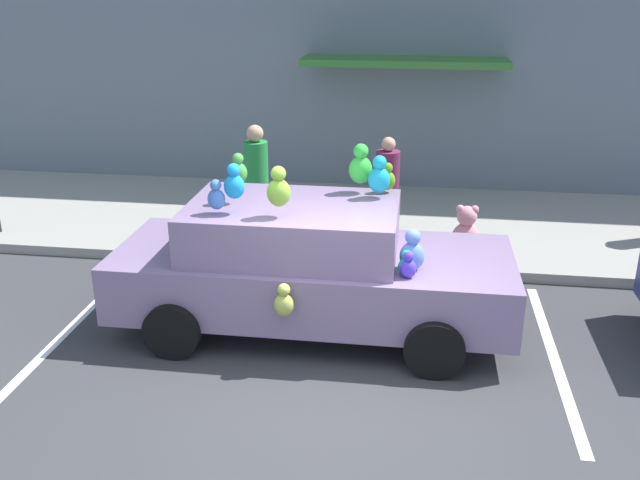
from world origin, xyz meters
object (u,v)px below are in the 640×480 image
object	(u,v)px
teddy_bear_on_sidewalk	(466,233)
pedestrian_walking_past	(387,199)
plush_covered_car	(308,265)
pedestrian_by_lamp	(257,187)

from	to	relation	value
teddy_bear_on_sidewalk	pedestrian_walking_past	bearing A→B (deg)	173.60
plush_covered_car	pedestrian_walking_past	xyz separation A→B (m)	(0.78, 2.33, 0.12)
pedestrian_walking_past	pedestrian_by_lamp	bearing A→B (deg)	173.83
pedestrian_walking_past	plush_covered_car	bearing A→B (deg)	-108.55
plush_covered_car	teddy_bear_on_sidewalk	xyz separation A→B (m)	(1.94, 2.20, -0.30)
plush_covered_car	pedestrian_walking_past	distance (m)	2.46
plush_covered_car	pedestrian_by_lamp	world-z (taller)	plush_covered_car
teddy_bear_on_sidewalk	pedestrian_by_lamp	distance (m)	3.19
teddy_bear_on_sidewalk	pedestrian_walking_past	size ratio (longest dim) A/B	0.46
teddy_bear_on_sidewalk	pedestrian_walking_past	xyz separation A→B (m)	(-1.15, 0.13, 0.42)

